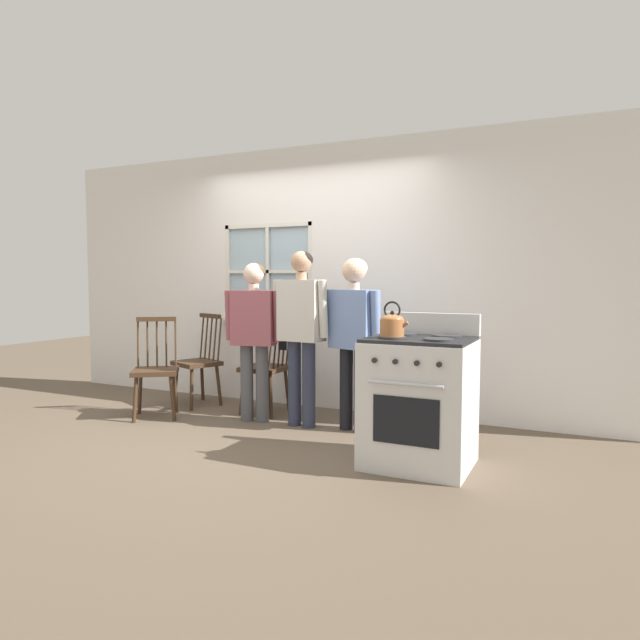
# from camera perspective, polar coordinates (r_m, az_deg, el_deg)

# --- Properties ---
(ground_plane) EXTENTS (16.00, 16.00, 0.00)m
(ground_plane) POSITION_cam_1_polar(r_m,az_deg,el_deg) (4.89, -7.87, -11.80)
(ground_plane) COLOR brown
(wall_back) EXTENTS (6.40, 0.16, 2.70)m
(wall_back) POSITION_cam_1_polar(r_m,az_deg,el_deg) (5.91, -0.31, 4.21)
(wall_back) COLOR white
(wall_back) RESTS_ON ground_plane
(chair_by_window) EXTENTS (0.41, 0.43, 0.97)m
(chair_by_window) POSITION_cam_1_polar(r_m,az_deg,el_deg) (5.71, -5.34, -4.85)
(chair_by_window) COLOR #3D2819
(chair_by_window) RESTS_ON ground_plane
(chair_near_wall) EXTENTS (0.57, 0.57, 0.97)m
(chair_near_wall) POSITION_cam_1_polar(r_m,az_deg,el_deg) (5.76, -16.11, -4.93)
(chair_near_wall) COLOR #3D2819
(chair_near_wall) RESTS_ON ground_plane
(chair_center_cluster) EXTENTS (0.54, 0.53, 0.97)m
(chair_center_cluster) POSITION_cam_1_polar(r_m,az_deg,el_deg) (6.19, -12.04, -4.22)
(chair_center_cluster) COLOR #3D2819
(chair_center_cluster) RESTS_ON ground_plane
(person_elderly_left) EXTENTS (0.56, 0.28, 1.48)m
(person_elderly_left) POSITION_cam_1_polar(r_m,az_deg,el_deg) (5.34, -6.61, -0.70)
(person_elderly_left) COLOR #4C4C51
(person_elderly_left) RESTS_ON ground_plane
(person_teen_center) EXTENTS (0.56, 0.25, 1.59)m
(person_teen_center) POSITION_cam_1_polar(r_m,az_deg,el_deg) (5.12, -1.87, -0.17)
(person_teen_center) COLOR #2D3347
(person_teen_center) RESTS_ON ground_plane
(person_adult_right) EXTENTS (0.58, 0.32, 1.52)m
(person_adult_right) POSITION_cam_1_polar(r_m,az_deg,el_deg) (4.98, 3.40, -0.58)
(person_adult_right) COLOR black
(person_adult_right) RESTS_ON ground_plane
(stove) EXTENTS (0.73, 0.68, 1.08)m
(stove) POSITION_cam_1_polar(r_m,az_deg,el_deg) (4.18, 9.89, -7.91)
(stove) COLOR silver
(stove) RESTS_ON ground_plane
(kettle) EXTENTS (0.21, 0.17, 0.25)m
(kettle) POSITION_cam_1_polar(r_m,az_deg,el_deg) (4.02, 7.23, -0.42)
(kettle) COLOR #A86638
(kettle) RESTS_ON stove
(potted_plant) EXTENTS (0.11, 0.11, 0.27)m
(potted_plant) POSITION_cam_1_polar(r_m,az_deg,el_deg) (6.25, -7.48, 1.05)
(potted_plant) COLOR #42474C
(potted_plant) RESTS_ON wall_back
(handbag) EXTENTS (0.19, 0.22, 0.31)m
(handbag) POSITION_cam_1_polar(r_m,az_deg,el_deg) (5.55, -3.27, -1.50)
(handbag) COLOR black
(handbag) RESTS_ON chair_by_window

